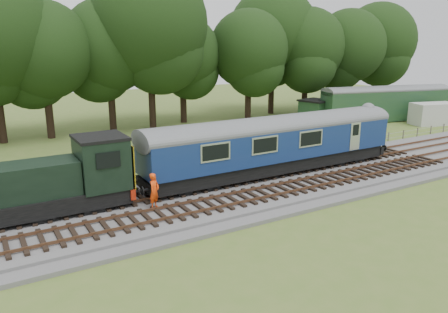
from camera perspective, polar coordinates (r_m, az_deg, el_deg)
ground at (r=25.31m, az=-0.73°, el=-5.44°), size 120.00×120.00×0.00m
ballast at (r=25.25m, az=-0.74°, el=-5.06°), size 70.00×7.00×0.35m
track_north at (r=26.32m, az=-2.26°, el=-3.68°), size 67.20×2.40×0.21m
track_south at (r=23.87m, az=1.19°, el=-5.64°), size 67.20×2.40×0.21m
fence at (r=29.09m, az=-5.17°, el=-2.78°), size 64.00×0.12×1.00m
tree_line at (r=45.06m, az=-14.85°, el=3.08°), size 70.00×8.00×18.00m
dmu_railcar at (r=28.38m, az=6.66°, el=2.18°), size 18.05×2.86×3.88m
shunter_loco at (r=23.20m, az=-22.05°, el=-3.30°), size 8.91×2.60×3.38m
worker at (r=22.83m, az=-9.09°, el=-4.45°), size 0.82×0.78×1.89m
parked_coach at (r=52.93m, az=20.35°, el=6.73°), size 15.41×6.08×3.89m
shed at (r=50.17m, az=11.87°, el=5.88°), size 3.63×3.63×2.51m
caravan at (r=52.75m, az=25.71°, el=5.05°), size 5.24×3.57×2.34m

